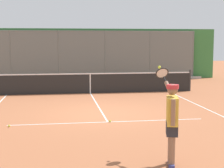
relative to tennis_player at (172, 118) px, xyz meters
name	(u,v)px	position (x,y,z in m)	size (l,w,h in m)	color
ground_plane	(102,113)	(0.73, -5.38, -0.96)	(60.00, 60.00, 0.00)	#A8603D
court_line_markings	(109,123)	(0.73, -3.81, -0.96)	(7.81, 11.18, 0.01)	white
fence_backdrop	(81,54)	(0.73, -16.47, 0.65)	(17.69, 1.37, 3.26)	slate
tennis_net	(90,83)	(0.73, -10.13, -0.47)	(10.03, 0.09, 1.07)	#2D2D2D
tennis_player	(172,118)	(0.00, 0.00, 0.00)	(0.35, 1.40, 1.94)	navy
tennis_ball_near_net	(9,126)	(3.65, -3.79, -0.93)	(0.07, 0.07, 0.07)	#D6E042
tennis_ball_near_baseline	(110,121)	(0.66, -3.98, -0.93)	(0.07, 0.07, 0.07)	#C1D138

